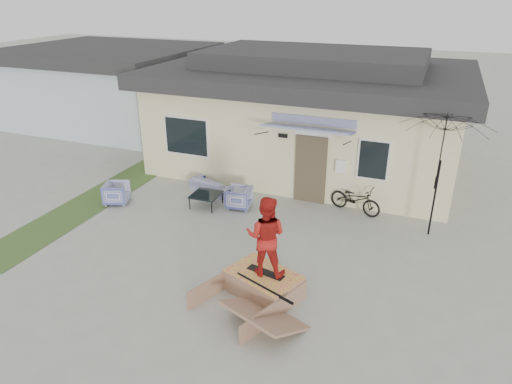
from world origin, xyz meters
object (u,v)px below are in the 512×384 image
at_px(armchair_right, 239,197).
at_px(skate_ramp, 264,284).
at_px(loveseat, 212,183).
at_px(skater, 266,235).
at_px(coffee_table, 206,200).
at_px(armchair_left, 117,192).
at_px(skateboard, 266,272).
at_px(patio_umbrella, 439,173).
at_px(bicycle, 356,196).

xyz_separation_m(armchair_right, skate_ramp, (2.21, -3.69, -0.11)).
bearing_deg(loveseat, skater, 145.74).
bearing_deg(coffee_table, armchair_left, -163.30).
xyz_separation_m(skateboard, skater, (0.00, -0.00, 0.90)).
xyz_separation_m(armchair_left, skater, (5.81, -2.56, 1.07)).
distance_m(coffee_table, patio_umbrella, 6.53).
relative_size(coffee_table, bicycle, 0.52).
height_order(coffee_table, skater, skater).
distance_m(loveseat, skater, 5.71).
distance_m(armchair_left, coffee_table, 2.76).
distance_m(loveseat, patio_umbrella, 6.79).
relative_size(patio_umbrella, skate_ramp, 1.42).
xyz_separation_m(coffee_table, skate_ramp, (3.15, -3.40, 0.05)).
height_order(bicycle, patio_umbrella, patio_umbrella).
xyz_separation_m(armchair_left, bicycle, (6.85, 2.07, 0.15)).
relative_size(armchair_right, skate_ramp, 0.36).
bearing_deg(patio_umbrella, loveseat, 176.87).
distance_m(patio_umbrella, skateboard, 5.26).
height_order(armchair_right, bicycle, bicycle).
bearing_deg(patio_umbrella, skate_ramp, -127.79).
bearing_deg(skate_ramp, patio_umbrella, 73.35).
distance_m(armchair_left, bicycle, 7.16).
xyz_separation_m(armchair_right, bicycle, (3.27, 0.98, 0.15)).
bearing_deg(armchair_left, skateboard, -135.44).
relative_size(bicycle, patio_umbrella, 0.56).
bearing_deg(armchair_right, armchair_left, -80.73).
bearing_deg(armchair_left, skater, -135.44).
xyz_separation_m(loveseat, armchair_left, (-2.33, -1.83, 0.05)).
bearing_deg(loveseat, skateboard, 145.74).
distance_m(loveseat, armchair_right, 1.46).
xyz_separation_m(armchair_left, armchair_right, (3.58, 1.08, -0.00)).
height_order(armchair_left, patio_umbrella, patio_umbrella).
height_order(loveseat, coffee_table, loveseat).
bearing_deg(coffee_table, skateboard, -46.62).
height_order(armchair_right, skateboard, armchair_right).
distance_m(armchair_left, skate_ramp, 6.35).
bearing_deg(armchair_left, coffee_table, -94.93).
bearing_deg(armchair_left, armchair_right, -94.78).
height_order(loveseat, armchair_left, armchair_left).
xyz_separation_m(coffee_table, skater, (3.17, -3.35, 1.23)).
distance_m(coffee_table, skateboard, 4.62).
bearing_deg(patio_umbrella, coffee_table, -173.85).
xyz_separation_m(loveseat, skater, (3.48, -4.39, 1.12)).
height_order(skate_ramp, skater, skater).
xyz_separation_m(armchair_right, skater, (2.23, -3.65, 1.07)).
height_order(armchair_left, bicycle, bicycle).
bearing_deg(skate_ramp, loveseat, 149.07).
relative_size(loveseat, coffee_table, 1.95).
bearing_deg(armchair_left, loveseat, -73.40).
height_order(coffee_table, skateboard, skateboard).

